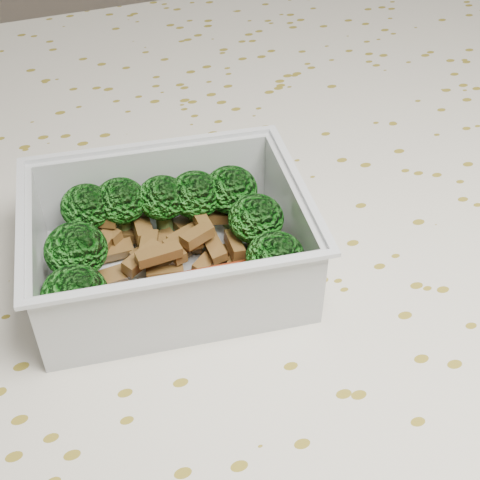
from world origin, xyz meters
name	(u,v)px	position (x,y,z in m)	size (l,w,h in m)	color
dining_table	(246,345)	(0.00, 0.00, 0.67)	(1.40, 0.90, 0.75)	brown
tablecloth	(247,302)	(0.00, 0.00, 0.72)	(1.46, 0.96, 0.19)	silver
lunch_container	(170,251)	(-0.05, 0.01, 0.78)	(0.20, 0.17, 0.06)	silver
broccoli_florets	(164,226)	(-0.05, 0.02, 0.79)	(0.17, 0.13, 0.05)	#608C3F
meat_pile	(169,245)	(-0.05, 0.02, 0.77)	(0.11, 0.08, 0.03)	brown
sausage	(186,293)	(-0.05, -0.03, 0.77)	(0.16, 0.04, 0.03)	#C33D1D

